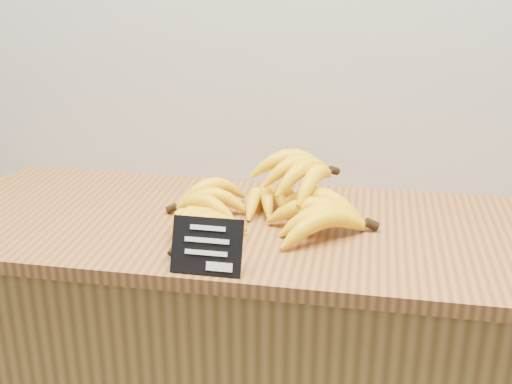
% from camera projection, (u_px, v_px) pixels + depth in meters
% --- Properties ---
extents(counter_top, '(1.37, 0.54, 0.03)m').
position_uv_depth(counter_top, '(260.00, 228.00, 1.40)').
color(counter_top, '#97612E').
rests_on(counter_top, counter).
extents(chalkboard_sign, '(0.13, 0.05, 0.10)m').
position_uv_depth(chalkboard_sign, '(207.00, 246.00, 1.18)').
color(chalkboard_sign, black).
rests_on(chalkboard_sign, counter_top).
extents(banana_pile, '(0.47, 0.35, 0.12)m').
position_uv_depth(banana_pile, '(268.00, 204.00, 1.38)').
color(banana_pile, yellow).
rests_on(banana_pile, counter_top).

